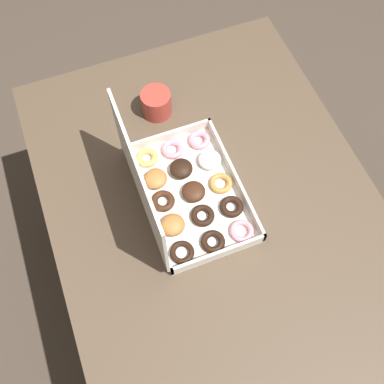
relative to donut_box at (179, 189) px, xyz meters
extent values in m
plane|color=#42382D|center=(-0.07, -0.08, -0.83)|extent=(8.00, 8.00, 0.00)
cube|color=#4C3D2D|center=(-0.07, -0.08, -0.07)|extent=(1.24, 0.89, 0.03)
cylinder|color=#4C3D2D|center=(0.50, -0.48, -0.46)|extent=(0.06, 0.06, 0.75)
cylinder|color=#4C3D2D|center=(0.50, 0.32, -0.46)|extent=(0.06, 0.06, 0.75)
cube|color=silver|center=(0.00, -0.04, -0.05)|extent=(0.40, 0.26, 0.01)
cube|color=beige|center=(0.00, -0.16, -0.03)|extent=(0.40, 0.01, 0.04)
cube|color=beige|center=(0.00, 0.09, -0.03)|extent=(0.40, 0.01, 0.04)
cube|color=beige|center=(-0.20, -0.04, -0.03)|extent=(0.01, 0.26, 0.04)
cube|color=beige|center=(0.19, -0.04, -0.03)|extent=(0.01, 0.26, 0.04)
cube|color=beige|center=(0.00, 0.10, 0.11)|extent=(0.40, 0.01, 0.25)
torus|color=pink|center=(-0.16, -0.12, -0.04)|extent=(0.07, 0.07, 0.02)
torus|color=black|center=(-0.08, -0.12, -0.04)|extent=(0.07, 0.07, 0.02)
torus|color=#B77A38|center=(0.00, -0.12, -0.04)|extent=(0.07, 0.07, 0.02)
ellipsoid|color=white|center=(0.07, -0.12, -0.03)|extent=(0.07, 0.07, 0.03)
torus|color=pink|center=(0.15, -0.12, -0.04)|extent=(0.07, 0.07, 0.02)
torus|color=black|center=(-0.16, -0.04, -0.04)|extent=(0.07, 0.07, 0.02)
torus|color=black|center=(-0.08, -0.04, -0.04)|extent=(0.07, 0.07, 0.02)
ellipsoid|color=#381E11|center=(-0.01, -0.04, -0.03)|extent=(0.07, 0.07, 0.03)
ellipsoid|color=black|center=(0.07, -0.03, -0.03)|extent=(0.07, 0.07, 0.04)
torus|color=pink|center=(0.15, -0.03, -0.04)|extent=(0.07, 0.07, 0.02)
torus|color=black|center=(-0.16, 0.05, -0.04)|extent=(0.07, 0.07, 0.02)
ellipsoid|color=#9E6633|center=(-0.08, 0.05, -0.03)|extent=(0.07, 0.07, 0.04)
torus|color=#381E11|center=(0.00, 0.05, -0.04)|extent=(0.07, 0.07, 0.02)
ellipsoid|color=#9E6633|center=(0.07, 0.05, -0.03)|extent=(0.07, 0.07, 0.03)
torus|color=tan|center=(0.15, 0.05, -0.04)|extent=(0.07, 0.07, 0.02)
cylinder|color=#A3382D|center=(0.30, -0.04, -0.01)|extent=(0.09, 0.09, 0.08)
cylinder|color=black|center=(0.30, -0.04, 0.02)|extent=(0.07, 0.07, 0.01)
camera|label=1|loc=(-0.52, 0.16, 1.07)|focal=42.00mm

